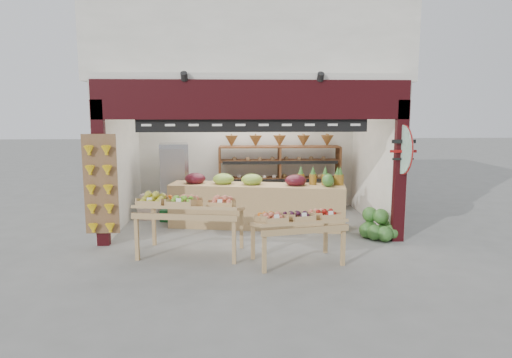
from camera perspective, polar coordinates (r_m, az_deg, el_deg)
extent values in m
plane|color=slate|center=(9.65, -0.68, -6.18)|extent=(60.00, 60.00, 0.00)
cube|color=white|center=(11.66, -1.13, 3.88)|extent=(5.76, 0.18, 3.00)
cube|color=white|center=(10.26, -16.62, 2.86)|extent=(0.18, 3.38, 3.00)
cube|color=white|center=(10.45, 14.66, 3.05)|extent=(0.18, 3.38, 3.00)
cube|color=white|center=(9.94, -0.85, 12.05)|extent=(5.76, 3.38, 0.12)
cube|color=white|center=(11.16, -1.08, 17.57)|extent=(6.36, 4.60, 2.40)
cube|color=black|center=(8.28, -0.43, 9.89)|extent=(5.70, 0.14, 0.70)
cube|color=black|center=(8.68, -18.86, 0.60)|extent=(0.22, 0.14, 2.65)
cube|color=black|center=(8.91, 17.55, 0.86)|extent=(0.22, 0.14, 2.65)
cube|color=black|center=(8.31, -0.43, 6.78)|extent=(4.20, 0.05, 0.26)
cylinder|color=white|center=(8.38, 0.23, 8.51)|extent=(0.34, 0.05, 0.34)
cube|color=brown|center=(8.62, -18.84, -0.63)|extent=(0.60, 0.04, 1.80)
cylinder|color=silver|center=(8.78, 17.88, 3.53)|extent=(0.04, 0.90, 0.90)
cylinder|color=maroon|center=(8.76, 17.93, 3.51)|extent=(0.01, 0.92, 0.92)
cube|color=brown|center=(11.27, -4.54, 0.03)|extent=(0.05, 0.49, 1.57)
cube|color=brown|center=(11.33, 2.93, 0.09)|extent=(0.05, 0.49, 1.57)
cube|color=brown|center=(11.57, 10.20, 0.14)|extent=(0.05, 0.49, 1.57)
cube|color=brown|center=(11.40, 2.91, -2.11)|extent=(2.95, 0.49, 0.04)
cube|color=brown|center=(11.33, 2.93, 0.09)|extent=(2.95, 0.49, 0.04)
cube|color=brown|center=(11.27, 2.95, 2.31)|extent=(2.95, 0.49, 0.04)
cube|color=brown|center=(11.24, 2.96, 4.05)|extent=(2.95, 0.49, 0.04)
cone|color=olive|center=(11.17, -3.08, 4.74)|extent=(0.32, 0.32, 0.28)
cone|color=olive|center=(11.18, -0.05, 4.76)|extent=(0.32, 0.32, 0.28)
cone|color=olive|center=(11.23, 2.97, 4.77)|extent=(0.32, 0.32, 0.28)
cone|color=olive|center=(11.30, 5.95, 4.76)|extent=(0.32, 0.32, 0.28)
cone|color=olive|center=(11.41, 8.88, 4.74)|extent=(0.32, 0.32, 0.28)
cube|color=#ABADB2|center=(10.95, -10.15, -0.01)|extent=(0.74, 0.74, 1.69)
cube|color=beige|center=(10.69, -13.43, -4.08)|extent=(0.42, 0.35, 0.32)
cube|color=beige|center=(10.62, -13.22, -2.55)|extent=(0.38, 0.32, 0.26)
cube|color=#134921|center=(10.42, -10.80, -4.48)|extent=(0.40, 0.33, 0.26)
cube|color=beige|center=(10.79, -10.12, -4.05)|extent=(0.36, 0.30, 0.25)
cube|color=tan|center=(9.66, 0.08, -3.37)|extent=(3.74, 1.34, 0.92)
ellipsoid|color=#59141E|center=(9.81, -7.62, 0.05)|extent=(0.45, 0.41, 0.24)
ellipsoid|color=#8CB23F|center=(9.67, -4.11, -0.02)|extent=(0.45, 0.41, 0.24)
ellipsoid|color=#8CB23F|center=(9.57, -0.52, -0.08)|extent=(0.45, 0.41, 0.24)
ellipsoid|color=#59141E|center=(9.49, 4.97, -0.19)|extent=(0.45, 0.41, 0.24)
cylinder|color=olive|center=(9.64, 5.61, 0.00)|extent=(0.15, 0.15, 0.22)
cylinder|color=olive|center=(9.64, 7.13, -0.03)|extent=(0.15, 0.15, 0.22)
cylinder|color=olive|center=(9.64, 8.64, -0.06)|extent=(0.15, 0.15, 0.22)
cylinder|color=olive|center=(9.65, 10.15, -0.09)|extent=(0.15, 0.15, 0.22)
cylinder|color=olive|center=(9.65, 10.45, -0.09)|extent=(0.15, 0.15, 0.22)
cube|color=tan|center=(7.87, -8.14, -3.58)|extent=(1.87, 1.23, 0.25)
cube|color=tan|center=(7.83, -14.66, -7.30)|extent=(0.07, 0.07, 0.72)
cube|color=tan|center=(7.42, -2.76, -7.92)|extent=(0.07, 0.07, 0.72)
cube|color=tan|center=(8.61, -12.63, -5.78)|extent=(0.07, 0.07, 0.72)
cube|color=tan|center=(8.23, -1.83, -6.22)|extent=(0.07, 0.07, 0.72)
cube|color=tan|center=(7.43, 5.19, -5.42)|extent=(1.56, 1.08, 0.22)
cube|color=tan|center=(7.03, 1.04, -9.48)|extent=(0.07, 0.07, 0.57)
cube|color=tan|center=(7.48, 10.82, -8.51)|extent=(0.07, 0.07, 0.57)
cube|color=tan|center=(7.66, -0.39, -7.94)|extent=(0.07, 0.07, 0.57)
cube|color=tan|center=(8.07, 8.70, -7.16)|extent=(0.07, 0.07, 0.57)
sphere|color=#1C4818|center=(9.05, 14.63, -6.49)|extent=(0.30, 0.30, 0.30)
sphere|color=#1C4818|center=(9.15, 16.58, -6.40)|extent=(0.30, 0.30, 0.30)
sphere|color=#1C4818|center=(9.35, 14.04, -5.98)|extent=(0.30, 0.30, 0.30)
sphere|color=#1C4818|center=(9.45, 15.93, -5.90)|extent=(0.30, 0.30, 0.30)
sphere|color=#1C4818|center=(9.18, 15.36, -4.54)|extent=(0.30, 0.30, 0.30)
sphere|color=#1C4818|center=(9.00, 15.83, -6.62)|extent=(0.30, 0.30, 0.30)
sphere|color=#1C4818|center=(9.17, 13.68, -6.25)|extent=(0.30, 0.30, 0.30)
sphere|color=#1C4818|center=(9.31, 14.06, -4.32)|extent=(0.30, 0.30, 0.30)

